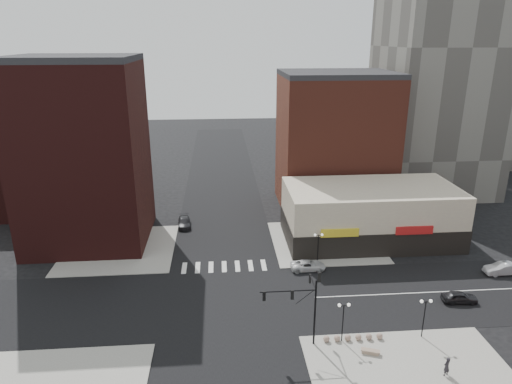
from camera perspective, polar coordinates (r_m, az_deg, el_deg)
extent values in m
plane|color=black|center=(52.46, -3.73, -13.51)|extent=(240.00, 240.00, 0.00)
cube|color=black|center=(52.46, -3.73, -13.50)|extent=(200.00, 14.00, 0.02)
cube|color=black|center=(52.45, -3.73, -13.50)|extent=(14.00, 200.00, 0.02)
cube|color=gray|center=(66.67, -16.65, -6.82)|extent=(15.00, 15.00, 0.12)
cube|color=gray|center=(66.81, 8.60, -6.14)|extent=(15.00, 15.00, 0.12)
cube|color=gray|center=(44.38, 19.49, -21.53)|extent=(18.00, 14.00, 0.12)
cube|color=#361211|center=(67.37, -20.73, 4.28)|extent=(16.00, 15.00, 25.00)
cube|color=#361211|center=(87.32, -25.82, 2.31)|extent=(20.00, 18.00, 12.00)
cube|color=maroon|center=(78.20, 9.76, 5.99)|extent=(18.00, 15.00, 22.00)
cube|color=beige|center=(67.48, 14.06, -2.62)|extent=(24.00, 12.00, 8.00)
cube|color=black|center=(68.33, 13.91, -4.41)|extent=(24.20, 12.20, 3.40)
cylinder|color=black|center=(44.51, 7.38, -14.80)|extent=(0.18, 0.18, 7.00)
cylinder|color=black|center=(42.74, 4.03, -12.26)|extent=(5.20, 0.11, 0.11)
cylinder|color=black|center=(43.35, 6.15, -12.92)|extent=(1.72, 0.06, 1.46)
cylinder|color=black|center=(44.44, 7.11, -11.05)|extent=(0.11, 3.00, 0.11)
cube|color=black|center=(42.70, 1.02, -12.87)|extent=(0.28, 0.18, 0.95)
sphere|color=red|center=(42.54, 1.02, -12.52)|extent=(0.16, 0.16, 0.16)
cube|color=black|center=(43.01, 4.56, -12.68)|extent=(0.28, 0.18, 0.95)
sphere|color=red|center=(42.85, 4.57, -12.34)|extent=(0.16, 0.16, 0.16)
cube|color=black|center=(45.74, 6.77, -10.68)|extent=(0.18, 0.28, 0.95)
sphere|color=red|center=(45.59, 6.78, -10.36)|extent=(0.16, 0.16, 0.16)
cube|color=black|center=(42.58, 7.93, -10.51)|extent=(0.28, 0.18, 0.95)
sphere|color=red|center=(42.43, 7.95, -10.16)|extent=(0.16, 0.16, 0.16)
cylinder|color=black|center=(46.05, 10.79, -15.80)|extent=(0.11, 0.11, 4.00)
cylinder|color=black|center=(45.01, 10.95, -13.80)|extent=(0.90, 0.06, 0.06)
sphere|color=white|center=(44.84, 10.38, -13.75)|extent=(0.32, 0.32, 0.32)
sphere|color=white|center=(45.07, 11.52, -13.64)|extent=(0.32, 0.32, 0.32)
cylinder|color=black|center=(48.64, 20.23, -14.68)|extent=(0.11, 0.11, 4.00)
cylinder|color=black|center=(47.65, 20.49, -12.76)|extent=(0.90, 0.06, 0.06)
sphere|color=white|center=(47.42, 20.00, -12.72)|extent=(0.32, 0.32, 0.32)
sphere|color=white|center=(47.79, 21.01, -12.59)|extent=(0.32, 0.32, 0.32)
cylinder|color=black|center=(59.69, 7.74, -7.08)|extent=(0.11, 0.11, 4.00)
cylinder|color=black|center=(58.89, 7.82, -5.42)|extent=(0.90, 0.06, 0.06)
sphere|color=white|center=(58.75, 7.40, -5.35)|extent=(0.32, 0.32, 0.32)
sphere|color=white|center=(58.94, 8.26, -5.31)|extent=(0.32, 0.32, 0.32)
sphere|color=#89715E|center=(46.69, 8.80, -17.68)|extent=(0.61, 0.61, 0.61)
sphere|color=#89715E|center=(46.92, 10.11, -17.56)|extent=(0.61, 0.61, 0.61)
sphere|color=#89715E|center=(47.17, 11.40, -17.42)|extent=(0.61, 0.61, 0.61)
sphere|color=#89715E|center=(47.45, 12.68, -17.28)|extent=(0.61, 0.61, 0.61)
sphere|color=#89715E|center=(47.75, 13.94, -17.14)|extent=(0.61, 0.61, 0.61)
sphere|color=#89715E|center=(48.07, 15.18, -16.98)|extent=(0.61, 0.61, 0.61)
imported|color=silver|center=(58.76, 6.52, -9.11)|extent=(4.45, 2.08, 1.23)
imported|color=black|center=(56.62, 24.09, -11.90)|extent=(3.96, 1.86, 1.31)
imported|color=#A8A9AE|center=(65.07, 28.46, -8.43)|extent=(4.50, 1.60, 1.48)
imported|color=black|center=(71.92, -8.97, -3.76)|extent=(2.28, 4.79, 1.35)
imported|color=#262429|center=(45.30, 22.73, -19.47)|extent=(0.79, 0.67, 1.83)
cube|color=gray|center=(46.11, 14.10, -18.86)|extent=(1.59, 0.94, 0.29)
cube|color=gray|center=(45.99, 14.12, -18.66)|extent=(1.81, 1.09, 0.12)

